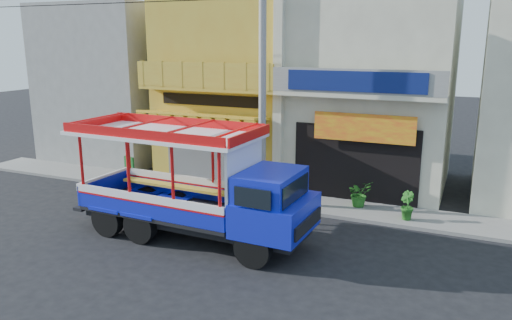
{
  "coord_description": "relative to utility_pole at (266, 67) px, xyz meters",
  "views": [
    {
      "loc": [
        5.81,
        -12.75,
        5.94
      ],
      "look_at": [
        -0.89,
        2.5,
        1.91
      ],
      "focal_mm": 35.0,
      "sensor_mm": 36.0,
      "label": 1
    }
  ],
  "objects": [
    {
      "name": "filler_building_left",
      "position": [
        -10.15,
        4.7,
        -1.23
      ],
      "size": [
        6.0,
        6.0,
        7.6
      ],
      "primitive_type": "cube",
      "color": "gray",
      "rests_on": "ground"
    },
    {
      "name": "utility_pole",
      "position": [
        0.0,
        0.0,
        0.0
      ],
      "size": [
        28.0,
        0.26,
        9.0
      ],
      "color": "gray",
      "rests_on": "ground"
    },
    {
      "name": "shophouse_left",
      "position": [
        -3.15,
        4.66,
        -0.92
      ],
      "size": [
        6.0,
        7.5,
        8.24
      ],
      "color": "gold",
      "rests_on": "ground"
    },
    {
      "name": "potted_plant_b",
      "position": [
        4.92,
        0.32,
        -4.44
      ],
      "size": [
        0.64,
        0.67,
        0.94
      ],
      "primitive_type": "imported",
      "rotation": [
        0.0,
        0.0,
        2.18
      ],
      "color": "#205E1B",
      "rests_on": "sidewalk"
    },
    {
      "name": "party_pilaster",
      "position": [
        -0.15,
        1.55,
        -1.03
      ],
      "size": [
        0.35,
        0.3,
        8.0
      ],
      "primitive_type": "cube",
      "color": "beige",
      "rests_on": "ground"
    },
    {
      "name": "green_sign",
      "position": [
        -6.78,
        0.89,
        -4.53
      ],
      "size": [
        0.59,
        0.39,
        0.91
      ],
      "color": "black",
      "rests_on": "sidewalk"
    },
    {
      "name": "shophouse_right",
      "position": [
        2.85,
        4.66,
        -0.93
      ],
      "size": [
        6.0,
        6.75,
        8.24
      ],
      "color": "beige",
      "rests_on": "ground"
    },
    {
      "name": "songthaew_truck",
      "position": [
        -0.33,
        -3.73,
        -3.34
      ],
      "size": [
        7.61,
        2.78,
        3.51
      ],
      "color": "black",
      "rests_on": "ground"
    },
    {
      "name": "potted_plant_a",
      "position": [
        3.2,
        1.01,
        -4.44
      ],
      "size": [
        1.11,
        1.12,
        0.94
      ],
      "primitive_type": "imported",
      "rotation": [
        0.0,
        0.0,
        0.83
      ],
      "color": "#205E1B",
      "rests_on": "sidewalk"
    },
    {
      "name": "sidewalk",
      "position": [
        0.85,
        0.7,
        -4.97
      ],
      "size": [
        30.0,
        2.0,
        0.12
      ],
      "primitive_type": "cube",
      "color": "slate",
      "rests_on": "ground"
    },
    {
      "name": "ground",
      "position": [
        0.85,
        -3.3,
        -5.03
      ],
      "size": [
        90.0,
        90.0,
        0.0
      ],
      "primitive_type": "plane",
      "color": "black",
      "rests_on": "ground"
    }
  ]
}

